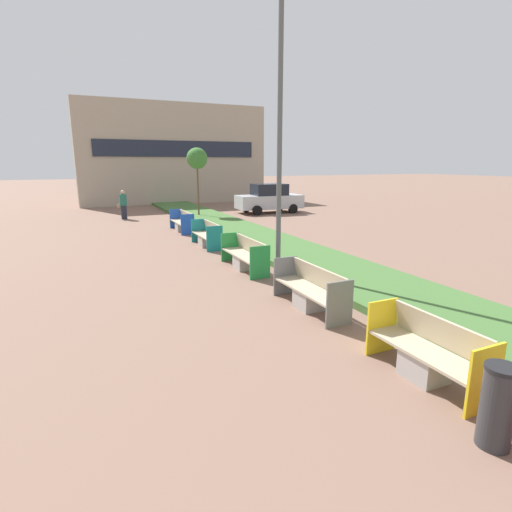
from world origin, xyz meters
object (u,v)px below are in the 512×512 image
Objects in this scene: litter_bin at (498,407)px; bench_blue_frame at (182,223)px; bench_yellow_frame at (427,356)px; bench_teal_frame at (207,237)px; bench_grey_frame at (311,292)px; street_lamp_post at (280,94)px; bench_green_frame at (245,257)px; pedestrian_walking at (123,205)px; sapling_tree_far at (197,159)px; parked_car_distant at (269,199)px.

bench_blue_frame is at bearing 88.30° from litter_bin.
bench_teal_frame is at bearing 89.99° from bench_yellow_frame.
street_lamp_post reaches higher than bench_grey_frame.
bench_yellow_frame is 10.76m from bench_teal_frame.
bench_teal_frame is (-0.00, 3.75, -0.01)m from bench_green_frame.
pedestrian_walking is at bearing 96.89° from bench_grey_frame.
bench_green_frame is 12.42m from sapling_tree_far.
bench_green_frame is 0.59× the size of sapling_tree_far.
bench_teal_frame is at bearing -125.44° from parked_car_distant.
parked_car_distant reaches higher than bench_yellow_frame.
litter_bin is 0.23× the size of parked_car_distant.
pedestrian_walking reaches higher than litter_bin.
sapling_tree_far is 4.98m from pedestrian_walking.
litter_bin is at bearing -92.22° from bench_teal_frame.
sapling_tree_far is (1.47, 12.88, -1.54)m from street_lamp_post.
bench_grey_frame is 7.49m from bench_teal_frame.
bench_teal_frame is at bearing 90.06° from bench_green_frame.
street_lamp_post is at bearing 84.15° from bench_yellow_frame.
street_lamp_post is at bearing -82.66° from bench_teal_frame.
bench_teal_frame is 12.19m from litter_bin.
litter_bin is at bearing -106.03° from parked_car_distant.
bench_teal_frame is at bearing 97.34° from street_lamp_post.
bench_yellow_frame is 20.16m from pedestrian_walking.
bench_yellow_frame is 19.23m from sapling_tree_far.
bench_grey_frame and bench_green_frame have the same top height.
bench_green_frame is 8.44m from litter_bin.
street_lamp_post is at bearing 81.68° from litter_bin.
bench_green_frame is 7.59m from bench_blue_frame.
sapling_tree_far is at bearing -171.59° from parked_car_distant.
bench_blue_frame is 8.37m from parked_car_distant.
sapling_tree_far reaches higher than bench_teal_frame.
parked_car_distant is (7.39, 20.70, 0.41)m from litter_bin.
parked_car_distant is (6.92, 16.02, 0.54)m from bench_grey_frame.
parked_car_distant reaches higher than litter_bin.
bench_teal_frame is 0.51× the size of sapling_tree_far.
bench_yellow_frame is 0.85× the size of bench_grey_frame.
bench_yellow_frame is 0.21× the size of street_lamp_post.
bench_green_frame is 2.38× the size of litter_bin.
bench_teal_frame is at bearing -77.71° from pedestrian_walking.
bench_grey_frame is 1.38× the size of pedestrian_walking.
bench_teal_frame is 0.92× the size of bench_blue_frame.
bench_grey_frame is (0.00, 3.26, 0.01)m from bench_yellow_frame.
sapling_tree_far is (2.55, 20.29, 2.89)m from litter_bin.
bench_teal_frame is 8.91m from sapling_tree_far.
bench_yellow_frame is 0.87× the size of bench_blue_frame.
bench_grey_frame is 0.53× the size of parked_car_distant.
parked_car_distant is at bearing -4.94° from pedestrian_walking.
pedestrian_walking is at bearing 102.29° from bench_teal_frame.
parked_car_distant is at bearing 66.65° from bench_grey_frame.
pedestrian_walking reaches higher than bench_teal_frame.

